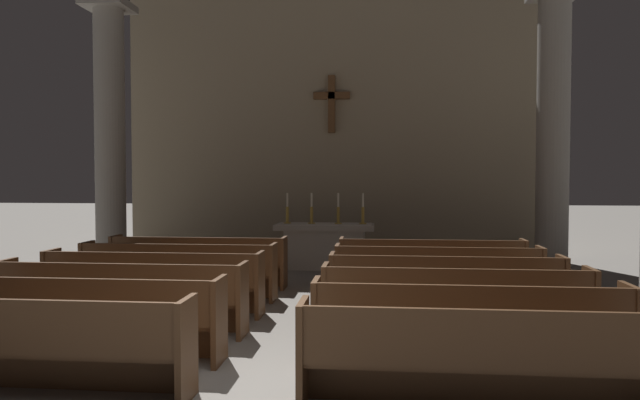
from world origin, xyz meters
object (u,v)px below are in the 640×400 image
object	(u,v)px
pew_right_row_2	(469,327)
pew_right_row_3	(455,304)
pew_left_row_1	(18,345)
pew_right_row_4	(445,288)
altar	(325,245)
candlestick_inner_right	(338,214)
candlestick_inner_left	(312,214)
column_right_second	(553,137)
candlestick_outer_right	(363,214)
pew_right_row_6	(431,265)
pew_left_row_4	(153,282)
pew_right_row_5	(437,275)
column_left_second	(110,140)
pew_left_row_2	(78,317)
pew_left_row_6	(198,262)
candlestick_outer_left	(287,214)
pew_left_row_5	(178,271)
pew_right_row_1	(488,359)
pew_left_row_3	(121,297)

from	to	relation	value
pew_right_row_2	pew_right_row_3	distance (m)	1.10
pew_left_row_1	pew_right_row_4	size ratio (longest dim) A/B	1.00
altar	candlestick_inner_right	size ratio (longest dim) A/B	3.20
pew_left_row_1	altar	bearing A→B (deg)	75.00
pew_right_row_3	candlestick_inner_left	xyz separation A→B (m)	(-2.44, 5.79, 0.75)
candlestick_inner_left	candlestick_inner_right	bearing A→B (deg)	0.00
column_right_second	altar	bearing A→B (deg)	175.10
candlestick_inner_right	candlestick_outer_right	world-z (taller)	same
pew_right_row_4	pew_right_row_3	bearing A→B (deg)	-90.00
pew_right_row_4	pew_right_row_6	bearing A→B (deg)	90.00
pew_left_row_4	altar	world-z (taller)	altar
pew_right_row_5	column_left_second	xyz separation A→B (m)	(-6.94, 3.17, 2.41)
pew_left_row_2	pew_right_row_4	bearing A→B (deg)	27.27
pew_left_row_4	pew_right_row_5	bearing A→B (deg)	14.45
candlestick_outer_right	pew_right_row_2	bearing A→B (deg)	-79.39
pew_left_row_1	pew_right_row_3	world-z (taller)	same
pew_left_row_6	column_left_second	bearing A→B (deg)	142.21
pew_right_row_5	candlestick_outer_left	size ratio (longest dim) A/B	4.77
column_left_second	candlestick_inner_left	size ratio (longest dim) A/B	8.65
pew_left_row_5	pew_right_row_1	xyz separation A→B (m)	(4.28, -4.41, 0.00)
pew_right_row_6	pew_right_row_2	bearing A→B (deg)	-90.00
pew_left_row_1	pew_left_row_2	size ratio (longest dim) A/B	1.00
pew_right_row_6	candlestick_outer_left	size ratio (longest dim) A/B	4.77
pew_right_row_1	candlestick_inner_left	size ratio (longest dim) A/B	4.77
pew_left_row_2	pew_left_row_6	size ratio (longest dim) A/B	1.00
pew_right_row_1	altar	xyz separation A→B (m)	(-2.14, 7.99, 0.06)
pew_left_row_1	pew_right_row_1	distance (m)	4.28
pew_right_row_1	pew_right_row_2	size ratio (longest dim) A/B	1.00
column_right_second	pew_left_row_6	bearing A→B (deg)	-163.45
pew_left_row_1	pew_left_row_4	bearing A→B (deg)	90.00
pew_left_row_3	pew_right_row_3	bearing A→B (deg)	0.00
pew_right_row_2	pew_right_row_3	world-z (taller)	same
column_right_second	candlestick_outer_right	world-z (taller)	column_right_second
candlestick_outer_right	pew_right_row_5	bearing A→B (deg)	-70.16
pew_left_row_2	pew_left_row_6	world-z (taller)	same
candlestick_inner_left	candlestick_inner_right	distance (m)	0.60
pew_left_row_3	pew_right_row_1	distance (m)	4.82
candlestick_inner_left	candlestick_outer_right	size ratio (longest dim) A/B	1.00
pew_right_row_3	column_left_second	distance (m)	9.10
altar	candlestick_inner_left	bearing A→B (deg)	180.00
pew_left_row_5	candlestick_outer_right	world-z (taller)	candlestick_outer_right
altar	pew_left_row_5	bearing A→B (deg)	-120.90
pew_left_row_4	candlestick_outer_left	xyz separation A→B (m)	(1.29, 4.68, 0.75)
pew_left_row_6	column_right_second	world-z (taller)	column_right_second
candlestick_inner_left	pew_left_row_1	bearing A→B (deg)	-102.97
pew_right_row_4	pew_right_row_2	bearing A→B (deg)	-90.00
pew_right_row_3	candlestick_outer_left	bearing A→B (deg)	117.34
candlestick_inner_right	pew_right_row_6	bearing A→B (deg)	-53.35
pew_left_row_5	pew_left_row_6	xyz separation A→B (m)	(0.00, 1.10, 0.00)
pew_left_row_1	pew_right_row_3	xyz separation A→B (m)	(4.28, 2.21, 0.00)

